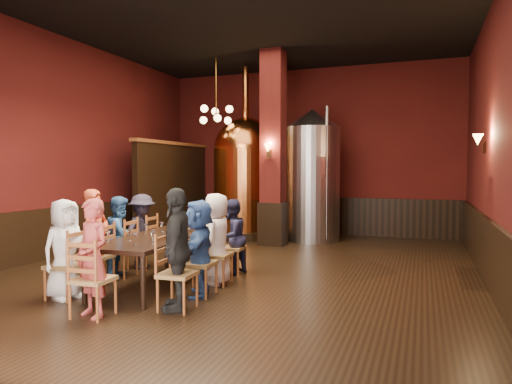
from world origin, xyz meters
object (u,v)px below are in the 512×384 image
(person_2, at_px, (121,236))
(steel_vessel, at_px, (312,175))
(person_1, at_px, (96,238))
(rose_vase, at_px, (193,216))
(person_0, at_px, (65,249))
(copper_kettle, at_px, (246,175))
(dining_table, at_px, (157,240))

(person_2, bearing_deg, steel_vessel, -43.73)
(person_1, height_order, rose_vase, person_1)
(person_1, height_order, person_2, person_1)
(person_0, distance_m, steel_vessel, 6.52)
(person_1, relative_size, steel_vessel, 0.46)
(person_0, xyz_separation_m, copper_kettle, (0.25, 6.15, 0.92))
(person_2, bearing_deg, copper_kettle, -24.02)
(steel_vessel, bearing_deg, person_0, -108.28)
(copper_kettle, relative_size, steel_vessel, 1.36)
(steel_vessel, bearing_deg, person_2, -113.63)
(steel_vessel, distance_m, rose_vase, 4.28)
(person_1, xyz_separation_m, rose_vase, (0.93, 1.39, 0.24))
(person_1, relative_size, copper_kettle, 0.34)
(copper_kettle, relative_size, rose_vase, 12.79)
(person_0, height_order, steel_vessel, steel_vessel)
(copper_kettle, bearing_deg, person_2, -93.93)
(person_1, distance_m, copper_kettle, 5.55)
(dining_table, bearing_deg, steel_vessel, 73.08)
(dining_table, bearing_deg, rose_vase, 81.29)
(dining_table, xyz_separation_m, person_2, (-0.87, 0.28, -0.02))
(person_1, bearing_deg, dining_table, -68.30)
(dining_table, relative_size, person_0, 1.79)
(steel_vessel, xyz_separation_m, rose_vase, (-1.14, -4.08, -0.64))
(person_2, distance_m, rose_vase, 1.25)
(person_2, distance_m, steel_vessel, 5.33)
(dining_table, relative_size, person_2, 1.84)
(person_0, xyz_separation_m, rose_vase, (0.89, 2.05, 0.29))
(steel_vessel, height_order, rose_vase, steel_vessel)
(copper_kettle, distance_m, steel_vessel, 1.77)
(dining_table, relative_size, rose_vase, 7.14)
(dining_table, bearing_deg, person_0, -130.36)
(person_0, relative_size, copper_kettle, 0.31)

